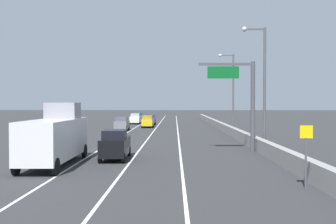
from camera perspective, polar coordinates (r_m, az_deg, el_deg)
ground_plane at (r=68.57m, az=0.12°, el=-2.08°), size 320.00×320.00×0.00m
lane_stripe_left at (r=59.94m, az=-5.28°, el=-2.57°), size 0.16×130.00×0.00m
lane_stripe_center at (r=59.66m, az=-1.93°, el=-2.59°), size 0.16×130.00×0.00m
lane_stripe_right at (r=59.58m, az=1.43°, el=-2.59°), size 0.16×130.00×0.00m
jersey_barrier_right at (r=45.13m, az=10.05°, el=-3.16°), size 0.60×120.00×1.10m
overhead_sign_gantry at (r=32.59m, az=11.17°, el=2.48°), size 4.68×0.36×7.50m
speed_advisory_sign at (r=19.34m, az=19.74°, el=-5.55°), size 0.60×0.11×3.00m
lamp_post_right_second at (r=34.92m, az=13.71°, el=4.71°), size 2.14×0.44×10.77m
lamp_post_right_third at (r=53.15m, az=9.38°, el=3.55°), size 2.14×0.44×10.77m
car_blue_0 at (r=72.53m, az=-2.61°, el=-1.15°), size 1.80×4.57×1.89m
car_gray_1 at (r=57.43m, az=-6.85°, el=-1.75°), size 1.87×4.18×2.01m
car_green_2 at (r=81.80m, az=-4.41°, el=-0.82°), size 1.85×4.31×2.07m
car_black_3 at (r=28.10m, az=-7.80°, el=-4.79°), size 1.92×4.71×2.15m
car_yellow_4 at (r=64.49m, az=-3.02°, el=-1.41°), size 1.87×4.65×2.00m
car_white_5 at (r=75.38m, az=-4.79°, el=-0.99°), size 2.09×4.32×2.08m
box_truck at (r=26.32m, az=-16.31°, el=-3.50°), size 2.55×8.58×4.09m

